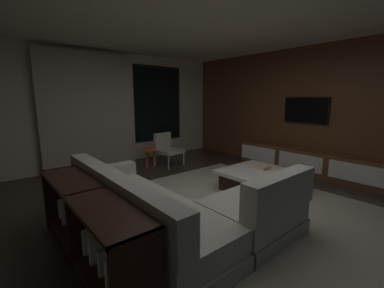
% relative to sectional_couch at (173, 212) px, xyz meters
% --- Properties ---
extents(floor, '(9.20, 9.20, 0.00)m').
position_rel_sectional_couch_xyz_m(floor, '(0.86, 0.10, -0.29)').
color(floor, '#332B26').
extents(back_wall_with_window, '(6.60, 0.30, 2.70)m').
position_rel_sectional_couch_xyz_m(back_wall_with_window, '(0.80, 3.71, 1.05)').
color(back_wall_with_window, beige).
rests_on(back_wall_with_window, floor).
extents(media_wall, '(0.12, 7.80, 2.70)m').
position_rel_sectional_couch_xyz_m(media_wall, '(3.92, 0.10, 1.06)').
color(media_wall, brown).
rests_on(media_wall, floor).
extents(ceiling, '(8.20, 8.20, 0.00)m').
position_rel_sectional_couch_xyz_m(ceiling, '(0.86, 0.10, 2.41)').
color(ceiling, beige).
extents(area_rug, '(3.20, 3.80, 0.01)m').
position_rel_sectional_couch_xyz_m(area_rug, '(1.21, -0.00, -0.28)').
color(area_rug, '#ADA391').
rests_on(area_rug, floor).
extents(sectional_couch, '(1.98, 2.50, 0.82)m').
position_rel_sectional_couch_xyz_m(sectional_couch, '(0.00, 0.00, 0.00)').
color(sectional_couch, gray).
rests_on(sectional_couch, floor).
extents(coffee_table, '(1.16, 1.16, 0.36)m').
position_rel_sectional_couch_xyz_m(coffee_table, '(2.00, 0.20, -0.10)').
color(coffee_table, black).
rests_on(coffee_table, floor).
extents(book_stack_on_coffee_table, '(0.25, 0.22, 0.05)m').
position_rel_sectional_couch_xyz_m(book_stack_on_coffee_table, '(2.16, 0.26, 0.10)').
color(book_stack_on_coffee_table, '#D0A6D7').
rests_on(book_stack_on_coffee_table, coffee_table).
extents(accent_chair_near_window, '(0.60, 0.62, 0.78)m').
position_rel_sectional_couch_xyz_m(accent_chair_near_window, '(1.74, 2.66, 0.14)').
color(accent_chair_near_window, '#B2ADA0').
rests_on(accent_chair_near_window, floor).
extents(side_stool, '(0.32, 0.32, 0.46)m').
position_rel_sectional_couch_xyz_m(side_stool, '(1.26, 2.66, 0.08)').
color(side_stool, '#BF4C1E').
rests_on(side_stool, floor).
extents(media_console, '(0.46, 3.10, 0.52)m').
position_rel_sectional_couch_xyz_m(media_console, '(3.63, 0.15, -0.04)').
color(media_console, brown).
rests_on(media_console, floor).
extents(mounted_tv, '(0.05, 0.96, 0.56)m').
position_rel_sectional_couch_xyz_m(mounted_tv, '(3.82, 0.35, 1.06)').
color(mounted_tv, black).
extents(console_table_behind_couch, '(0.40, 2.10, 0.74)m').
position_rel_sectional_couch_xyz_m(console_table_behind_couch, '(-0.91, 0.13, 0.13)').
color(console_table_behind_couch, black).
rests_on(console_table_behind_couch, floor).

